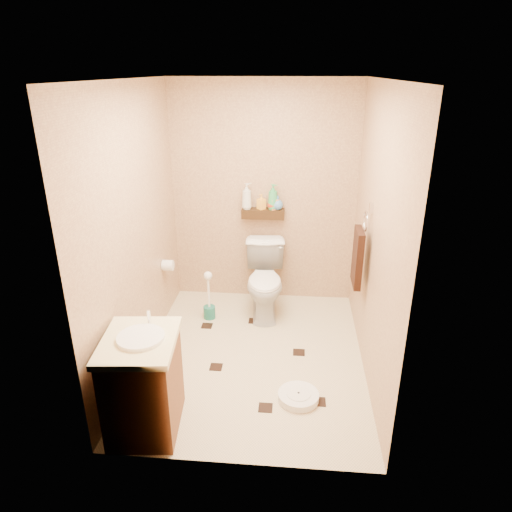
# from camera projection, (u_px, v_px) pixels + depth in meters

# --- Properties ---
(ground) EXTENTS (2.50, 2.50, 0.00)m
(ground) POSITION_uv_depth(u_px,v_px,m) (253.00, 356.00, 4.23)
(ground) COLOR beige
(ground) RESTS_ON ground
(wall_back) EXTENTS (2.00, 0.04, 2.40)m
(wall_back) POSITION_uv_depth(u_px,v_px,m) (264.00, 195.00, 4.93)
(wall_back) COLOR tan
(wall_back) RESTS_ON ground
(wall_front) EXTENTS (2.00, 0.04, 2.40)m
(wall_front) POSITION_uv_depth(u_px,v_px,m) (232.00, 307.00, 2.62)
(wall_front) COLOR tan
(wall_front) RESTS_ON ground
(wall_left) EXTENTS (0.04, 2.50, 2.40)m
(wall_left) POSITION_uv_depth(u_px,v_px,m) (135.00, 231.00, 3.86)
(wall_left) COLOR tan
(wall_left) RESTS_ON ground
(wall_right) EXTENTS (0.04, 2.50, 2.40)m
(wall_right) POSITION_uv_depth(u_px,v_px,m) (375.00, 238.00, 3.69)
(wall_right) COLOR tan
(wall_right) RESTS_ON ground
(ceiling) EXTENTS (2.00, 2.50, 0.02)m
(ceiling) POSITION_uv_depth(u_px,v_px,m) (252.00, 79.00, 3.32)
(ceiling) COLOR white
(ceiling) RESTS_ON wall_back
(wall_shelf) EXTENTS (0.46, 0.14, 0.10)m
(wall_shelf) POSITION_uv_depth(u_px,v_px,m) (263.00, 214.00, 4.92)
(wall_shelf) COLOR #35200E
(wall_shelf) RESTS_ON wall_back
(floor_accents) EXTENTS (1.22, 1.43, 0.01)m
(floor_accents) POSITION_uv_depth(u_px,v_px,m) (258.00, 359.00, 4.19)
(floor_accents) COLOR black
(floor_accents) RESTS_ON ground
(toilet) EXTENTS (0.49, 0.78, 0.76)m
(toilet) POSITION_uv_depth(u_px,v_px,m) (265.00, 281.00, 4.85)
(toilet) COLOR white
(toilet) RESTS_ON ground
(vanity) EXTENTS (0.56, 0.66, 0.87)m
(vanity) POSITION_uv_depth(u_px,v_px,m) (143.00, 382.00, 3.27)
(vanity) COLOR brown
(vanity) RESTS_ON ground
(bathroom_scale) EXTENTS (0.43, 0.43, 0.07)m
(bathroom_scale) POSITION_uv_depth(u_px,v_px,m) (298.00, 396.00, 3.66)
(bathroom_scale) COLOR white
(bathroom_scale) RESTS_ON ground
(toilet_brush) EXTENTS (0.12, 0.12, 0.54)m
(toilet_brush) POSITION_uv_depth(u_px,v_px,m) (209.00, 302.00, 4.81)
(toilet_brush) COLOR #1B6D5F
(toilet_brush) RESTS_ON ground
(towel_ring) EXTENTS (0.12, 0.30, 0.76)m
(towel_ring) POSITION_uv_depth(u_px,v_px,m) (358.00, 255.00, 4.03)
(towel_ring) COLOR silver
(towel_ring) RESTS_ON wall_right
(toilet_paper) EXTENTS (0.12, 0.11, 0.12)m
(toilet_paper) POSITION_uv_depth(u_px,v_px,m) (168.00, 265.00, 4.68)
(toilet_paper) COLOR white
(toilet_paper) RESTS_ON wall_left
(bottle_a) EXTENTS (0.14, 0.14, 0.28)m
(bottle_a) POSITION_uv_depth(u_px,v_px,m) (247.00, 196.00, 4.86)
(bottle_a) COLOR silver
(bottle_a) RESTS_ON wall_shelf
(bottle_b) EXTENTS (0.11, 0.11, 0.17)m
(bottle_b) POSITION_uv_depth(u_px,v_px,m) (261.00, 202.00, 4.87)
(bottle_b) COLOR yellow
(bottle_b) RESTS_ON wall_shelf
(bottle_c) EXTENTS (0.13, 0.13, 0.14)m
(bottle_c) POSITION_uv_depth(u_px,v_px,m) (272.00, 203.00, 4.87)
(bottle_c) COLOR #B83015
(bottle_c) RESTS_ON wall_shelf
(bottle_d) EXTENTS (0.14, 0.14, 0.28)m
(bottle_d) POSITION_uv_depth(u_px,v_px,m) (273.00, 197.00, 4.84)
(bottle_d) COLOR #36A25B
(bottle_d) RESTS_ON wall_shelf
(bottle_e) EXTENTS (0.10, 0.10, 0.17)m
(bottle_e) POSITION_uv_depth(u_px,v_px,m) (274.00, 202.00, 4.86)
(bottle_e) COLOR #EC934E
(bottle_e) RESTS_ON wall_shelf
(bottle_f) EXTENTS (0.16, 0.16, 0.15)m
(bottle_f) POSITION_uv_depth(u_px,v_px,m) (278.00, 203.00, 4.86)
(bottle_f) COLOR #497DB7
(bottle_f) RESTS_ON wall_shelf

